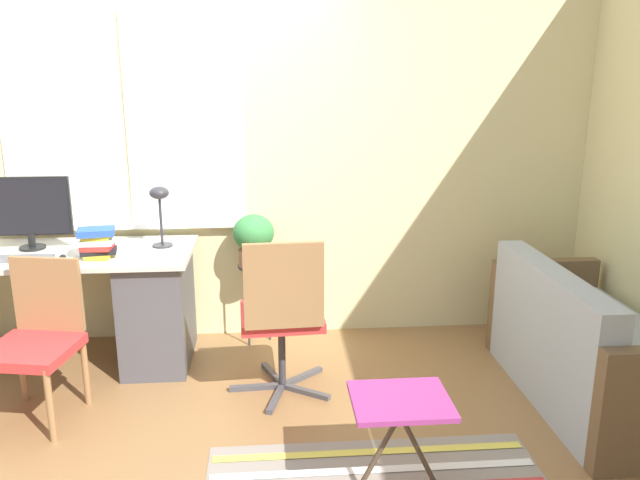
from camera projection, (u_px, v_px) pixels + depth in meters
name	position (u px, v px, depth m)	size (l,w,h in m)	color
ground_plane	(151.00, 386.00, 3.80)	(14.00, 14.00, 0.00)	olive
wall_back_with_window	(157.00, 148.00, 4.23)	(9.00, 0.12, 2.70)	beige
desk	(29.00, 306.00, 3.98)	(2.10, 0.73, 0.76)	beige
monitor	(28.00, 210.00, 3.92)	(0.53, 0.16, 0.46)	black
keyboard	(19.00, 259.00, 3.73)	(0.38, 0.13, 0.02)	slate
mouse	(63.00, 257.00, 3.75)	(0.04, 0.06, 0.03)	black
desk_lamp	(160.00, 202.00, 3.96)	(0.13, 0.13, 0.39)	#2D2D33
book_stack	(97.00, 242.00, 3.78)	(0.24, 0.20, 0.18)	yellow
desk_chair_wooden	(36.00, 337.00, 3.39)	(0.51, 0.52, 0.86)	olive
office_chair_swivel	(282.00, 314.00, 3.57)	(0.60, 0.62, 0.98)	#47474C
couch_loveseat	(587.00, 353.00, 3.59)	(0.72, 1.49, 0.79)	#9EA8B2
plant_stand	(255.00, 275.00, 4.34)	(0.23, 0.23, 0.56)	#333338
potted_plant	(254.00, 238.00, 4.27)	(0.28, 0.28, 0.35)	#9E6B4C
floor_rug_striped	(377.00, 480.00, 2.92)	(1.60, 0.66, 0.01)	gray
folding_stool	(400.00, 406.00, 2.77)	(0.44, 0.37, 0.46)	#93337A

